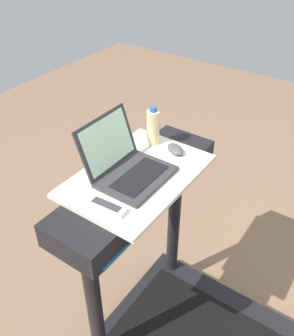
# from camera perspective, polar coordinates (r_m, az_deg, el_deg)

# --- Properties ---
(desk_board) EXTENTS (0.63, 0.43, 0.02)m
(desk_board) POSITION_cam_1_polar(r_m,az_deg,el_deg) (1.59, -1.48, -1.13)
(desk_board) COLOR beige
(desk_board) RESTS_ON treadmill_base
(laptop) EXTENTS (0.31, 0.30, 0.23)m
(laptop) POSITION_cam_1_polar(r_m,az_deg,el_deg) (1.55, -3.06, 0.41)
(laptop) COLOR #2D2D30
(laptop) RESTS_ON desk_board
(computer_mouse) EXTENTS (0.10, 0.12, 0.03)m
(computer_mouse) POSITION_cam_1_polar(r_m,az_deg,el_deg) (1.71, 4.33, 2.86)
(computer_mouse) COLOR #4C4C51
(computer_mouse) RESTS_ON desk_board
(water_bottle) EXTENTS (0.06, 0.06, 0.19)m
(water_bottle) POSITION_cam_1_polar(r_m,az_deg,el_deg) (1.74, 0.93, 6.30)
(water_bottle) COLOR beige
(water_bottle) RESTS_ON desk_board
(tv_remote) EXTENTS (0.06, 0.16, 0.02)m
(tv_remote) POSITION_cam_1_polar(r_m,az_deg,el_deg) (1.42, -6.18, -5.82)
(tv_remote) COLOR silver
(tv_remote) RESTS_ON desk_board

